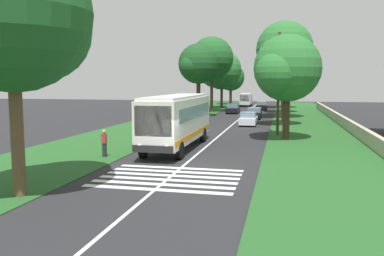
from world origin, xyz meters
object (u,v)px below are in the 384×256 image
roadside_tree_right_0 (284,69)px  roadside_tree_right_3 (286,70)px  roadside_tree_right_4 (285,63)px  trailing_minibus_0 (246,98)px  roadside_tree_left_3 (210,60)px  coach_bus (178,118)px  roadside_tree_right_1 (282,67)px  roadside_tree_left_4 (220,71)px  roadside_tree_right_2 (283,51)px  trailing_car_1 (254,113)px  trailing_car_3 (262,106)px  pedestrian (104,143)px  trailing_car_2 (233,109)px  trailing_car_0 (248,119)px  roadside_tree_left_1 (9,18)px  roadside_tree_left_2 (230,78)px  roadside_tree_left_0 (198,65)px  utility_pole (278,82)px

roadside_tree_right_0 → roadside_tree_right_3: bearing=-179.3°
roadside_tree_right_4 → roadside_tree_right_0: bearing=179.3°
trailing_minibus_0 → roadside_tree_left_3: 18.29m
coach_bus → roadside_tree_right_1: (47.82, -6.92, 5.23)m
roadside_tree_left_4 → roadside_tree_right_2: bearing=-149.0°
roadside_tree_right_0 → trailing_car_1: bearing=25.1°
trailing_car_3 → trailing_minibus_0: bearing=20.1°
roadside_tree_left_3 → pedestrian: size_ratio=6.90×
trailing_car_2 → trailing_minibus_0: trailing_minibus_0 is taller
trailing_car_0 → roadside_tree_right_4: (18.79, -3.82, 6.85)m
pedestrian → coach_bus: bearing=-40.5°
trailing_car_0 → roadside_tree_left_4: 29.56m
roadside_tree_left_3 → roadside_tree_right_4: bearing=-88.2°
trailing_car_2 → roadside_tree_left_1: size_ratio=0.41×
roadside_tree_left_2 → roadside_tree_right_3: (-51.84, -11.02, 0.09)m
roadside_tree_left_1 → roadside_tree_right_1: (60.70, -10.38, 0.24)m
roadside_tree_right_1 → trailing_car_3: bearing=150.6°
roadside_tree_left_3 → roadside_tree_right_0: size_ratio=1.33×
trailing_car_0 → roadside_tree_right_0: (0.55, -3.61, 5.42)m
trailing_car_3 → roadside_tree_left_4: (2.66, 7.55, 5.97)m
trailing_car_2 → trailing_minibus_0: bearing=-1.0°
trailing_car_1 → trailing_car_3: bearing=-0.3°
roadside_tree_left_1 → roadside_tree_right_4: size_ratio=1.01×
roadside_tree_left_0 → roadside_tree_left_4: bearing=-0.7°
roadside_tree_right_0 → pedestrian: size_ratio=5.20×
roadside_tree_left_4 → roadside_tree_right_0: 29.57m
roadside_tree_left_0 → roadside_tree_right_1: (21.52, -10.96, 0.41)m
roadside_tree_left_0 → roadside_tree_left_4: (18.51, -0.22, -0.34)m
roadside_tree_right_2 → pedestrian: 33.58m
trailing_car_1 → roadside_tree_right_0: size_ratio=0.49×
trailing_car_0 → roadside_tree_left_0: 13.69m
utility_pole → pedestrian: 17.08m
coach_bus → pedestrian: 5.67m
trailing_car_2 → roadside_tree_left_3: 8.61m
coach_bus → roadside_tree_left_0: roadside_tree_left_0 is taller
coach_bus → roadside_tree_left_4: roadside_tree_left_4 is taller
roadside_tree_left_1 → roadside_tree_left_3: roadside_tree_left_3 is taller
roadside_tree_right_2 → roadside_tree_right_3: (-20.60, -0.20, -3.00)m
roadside_tree_left_0 → roadside_tree_left_3: size_ratio=0.84×
roadside_tree_right_0 → roadside_tree_right_3: size_ratio=1.05×
roadside_tree_left_4 → roadside_tree_left_1: bearing=-179.6°
roadside_tree_left_3 → roadside_tree_right_3: bearing=-158.9°
coach_bus → roadside_tree_left_3: roadside_tree_left_3 is taller
roadside_tree_right_3 → pedestrian: 15.71m
trailing_car_1 → roadside_tree_right_1: roadside_tree_right_1 is taller
coach_bus → roadside_tree_right_0: 19.20m
coach_bus → pedestrian: coach_bus is taller
roadside_tree_left_4 → pedestrian: 49.35m
roadside_tree_right_0 → utility_pole: 8.64m
roadside_tree_left_3 → roadside_tree_right_2: roadside_tree_right_2 is taller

